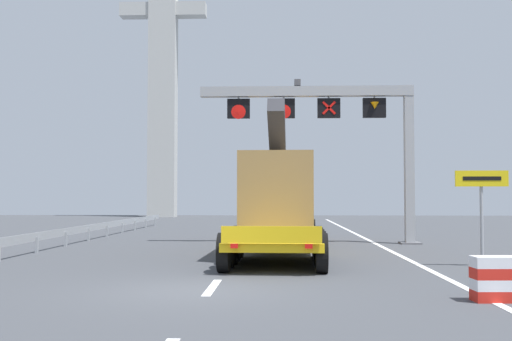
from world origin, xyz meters
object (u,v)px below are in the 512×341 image
object	(u,v)px
exit_sign_yellow	(482,194)
crash_barrier_striped	(498,279)
heavy_haul_truck_yellow	(280,199)
overhead_lane_gantry	(337,118)
bridge_pylon_distant	(163,46)

from	to	relation	value
exit_sign_yellow	crash_barrier_striped	size ratio (longest dim) A/B	2.82
heavy_haul_truck_yellow	exit_sign_yellow	world-z (taller)	heavy_haul_truck_yellow
overhead_lane_gantry	bridge_pylon_distant	size ratio (longest dim) A/B	0.28
exit_sign_yellow	crash_barrier_striped	distance (m)	6.65
overhead_lane_gantry	heavy_haul_truck_yellow	bearing A→B (deg)	-127.45
overhead_lane_gantry	crash_barrier_striped	xyz separation A→B (m)	(1.79, -15.23, -5.18)
crash_barrier_striped	bridge_pylon_distant	size ratio (longest dim) A/B	0.03
heavy_haul_truck_yellow	crash_barrier_striped	size ratio (longest dim) A/B	13.79
exit_sign_yellow	crash_barrier_striped	world-z (taller)	exit_sign_yellow
overhead_lane_gantry	exit_sign_yellow	world-z (taller)	overhead_lane_gantry
exit_sign_yellow	crash_barrier_striped	xyz separation A→B (m)	(-1.68, -6.19, -1.74)
bridge_pylon_distant	heavy_haul_truck_yellow	bearing A→B (deg)	-72.80
heavy_haul_truck_yellow	exit_sign_yellow	size ratio (longest dim) A/B	4.90
heavy_haul_truck_yellow	bridge_pylon_distant	size ratio (longest dim) A/B	0.40
heavy_haul_truck_yellow	crash_barrier_striped	bearing A→B (deg)	-69.80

